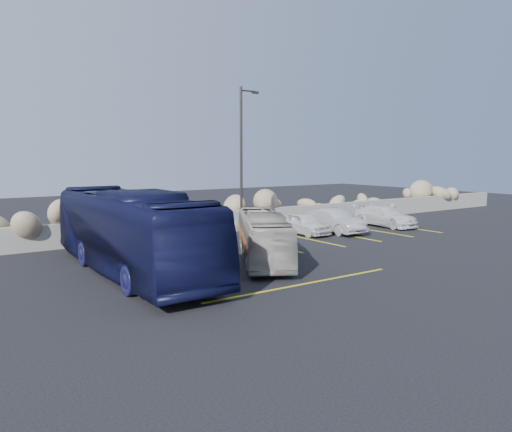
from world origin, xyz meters
TOP-DOWN VIEW (x-y plane):
  - ground at (0.00, 0.00)m, footprint 90.00×90.00m
  - seawall at (0.00, 12.00)m, footprint 60.00×0.40m
  - riprap_pile at (0.00, 13.20)m, footprint 54.00×2.80m
  - parking_lines at (4.64, 5.57)m, footprint 18.16×9.36m
  - lamppost at (2.56, 9.50)m, footprint 1.14×0.18m
  - vintage_bus at (0.14, 4.19)m, footprint 5.16×7.23m
  - tour_coach at (-5.26, 5.23)m, footprint 2.84×11.38m
  - car_a at (6.20, 8.75)m, footprint 1.48×3.65m
  - car_b at (8.06, 8.18)m, footprint 1.76×4.27m
  - car_c at (12.53, 8.28)m, footprint 1.95×4.50m

SIDE VIEW (x-z plane):
  - ground at x=0.00m, z-range 0.00..0.00m
  - parking_lines at x=4.64m, z-range 0.00..0.01m
  - seawall at x=0.00m, z-range 0.00..1.20m
  - car_a at x=6.20m, z-range 0.00..1.24m
  - car_c at x=12.53m, z-range 0.00..1.29m
  - car_b at x=8.06m, z-range 0.00..1.37m
  - vintage_bus at x=0.14m, z-range 0.00..2.05m
  - riprap_pile at x=0.00m, z-range 0.00..2.60m
  - tour_coach at x=-5.26m, z-range 0.00..3.16m
  - lamppost at x=2.56m, z-range 0.30..8.30m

